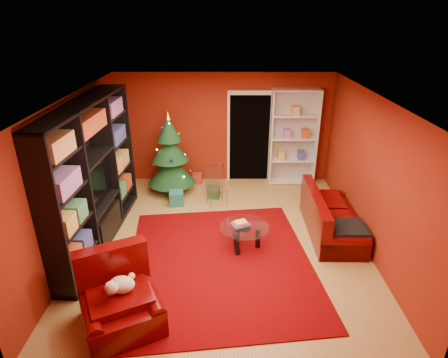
{
  "coord_description": "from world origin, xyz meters",
  "views": [
    {
      "loc": [
        0.01,
        -5.79,
        3.83
      ],
      "look_at": [
        0.0,
        0.4,
        1.05
      ],
      "focal_mm": 30.0,
      "sensor_mm": 36.0,
      "label": 1
    }
  ],
  "objects_px": {
    "sofa": "(333,213)",
    "gift_box_green": "(214,192)",
    "gift_box_teal": "(176,198)",
    "gift_box_red": "(197,178)",
    "rug": "(221,262)",
    "acrylic_chair": "(217,188)",
    "white_bookshelf": "(293,138)",
    "armchair": "(120,300)",
    "media_unit": "(91,176)",
    "coffee_table": "(244,237)",
    "dog": "(122,285)",
    "christmas_tree": "(170,154)"
  },
  "relations": [
    {
      "from": "sofa",
      "to": "gift_box_green",
      "type": "bearing_deg",
      "value": 57.83
    },
    {
      "from": "gift_box_green",
      "to": "gift_box_red",
      "type": "relative_size",
      "value": 1.09
    },
    {
      "from": "white_bookshelf",
      "to": "sofa",
      "type": "xyz_separation_m",
      "value": [
        0.4,
        -2.29,
        -0.72
      ]
    },
    {
      "from": "rug",
      "to": "white_bookshelf",
      "type": "height_order",
      "value": "white_bookshelf"
    },
    {
      "from": "media_unit",
      "to": "white_bookshelf",
      "type": "bearing_deg",
      "value": 35.67
    },
    {
      "from": "gift_box_green",
      "to": "media_unit",
      "type": "bearing_deg",
      "value": -140.72
    },
    {
      "from": "acrylic_chair",
      "to": "rug",
      "type": "bearing_deg",
      "value": -103.86
    },
    {
      "from": "gift_box_red",
      "to": "media_unit",
      "type": "bearing_deg",
      "value": -123.34
    },
    {
      "from": "gift_box_teal",
      "to": "rug",
      "type": "bearing_deg",
      "value": -64.73
    },
    {
      "from": "christmas_tree",
      "to": "gift_box_teal",
      "type": "distance_m",
      "value": 1.02
    },
    {
      "from": "white_bookshelf",
      "to": "dog",
      "type": "xyz_separation_m",
      "value": [
        -2.93,
        -4.52,
        -0.52
      ]
    },
    {
      "from": "rug",
      "to": "acrylic_chair",
      "type": "bearing_deg",
      "value": 92.96
    },
    {
      "from": "gift_box_red",
      "to": "dog",
      "type": "height_order",
      "value": "dog"
    },
    {
      "from": "armchair",
      "to": "acrylic_chair",
      "type": "distance_m",
      "value": 3.56
    },
    {
      "from": "media_unit",
      "to": "dog",
      "type": "relative_size",
      "value": 8.2
    },
    {
      "from": "christmas_tree",
      "to": "white_bookshelf",
      "type": "relative_size",
      "value": 0.82
    },
    {
      "from": "armchair",
      "to": "dog",
      "type": "distance_m",
      "value": 0.21
    },
    {
      "from": "white_bookshelf",
      "to": "acrylic_chair",
      "type": "height_order",
      "value": "white_bookshelf"
    },
    {
      "from": "christmas_tree",
      "to": "acrylic_chair",
      "type": "xyz_separation_m",
      "value": [
        1.05,
        -0.7,
        -0.51
      ]
    },
    {
      "from": "media_unit",
      "to": "acrylic_chair",
      "type": "relative_size",
      "value": 4.03
    },
    {
      "from": "gift_box_teal",
      "to": "white_bookshelf",
      "type": "relative_size",
      "value": 0.13
    },
    {
      "from": "media_unit",
      "to": "gift_box_red",
      "type": "distance_m",
      "value": 3.16
    },
    {
      "from": "gift_box_teal",
      "to": "sofa",
      "type": "bearing_deg",
      "value": -20.13
    },
    {
      "from": "media_unit",
      "to": "gift_box_green",
      "type": "bearing_deg",
      "value": 42.2
    },
    {
      "from": "gift_box_red",
      "to": "sofa",
      "type": "bearing_deg",
      "value": -40.02
    },
    {
      "from": "rug",
      "to": "armchair",
      "type": "bearing_deg",
      "value": -133.57
    },
    {
      "from": "armchair",
      "to": "dog",
      "type": "xyz_separation_m",
      "value": [
        0.02,
        0.07,
        0.2
      ]
    },
    {
      "from": "gift_box_teal",
      "to": "coffee_table",
      "type": "relative_size",
      "value": 0.34
    },
    {
      "from": "rug",
      "to": "gift_box_green",
      "type": "relative_size",
      "value": 13.75
    },
    {
      "from": "rug",
      "to": "dog",
      "type": "xyz_separation_m",
      "value": [
        -1.26,
        -1.28,
        0.6
      ]
    },
    {
      "from": "rug",
      "to": "gift_box_green",
      "type": "height_order",
      "value": "gift_box_green"
    },
    {
      "from": "media_unit",
      "to": "armchair",
      "type": "height_order",
      "value": "media_unit"
    },
    {
      "from": "sofa",
      "to": "gift_box_teal",
      "type": "bearing_deg",
      "value": 70.63
    },
    {
      "from": "acrylic_chair",
      "to": "christmas_tree",
      "type": "bearing_deg",
      "value": 129.34
    },
    {
      "from": "gift_box_teal",
      "to": "gift_box_green",
      "type": "relative_size",
      "value": 1.19
    },
    {
      "from": "gift_box_teal",
      "to": "acrylic_chair",
      "type": "height_order",
      "value": "acrylic_chair"
    },
    {
      "from": "gift_box_teal",
      "to": "gift_box_red",
      "type": "xyz_separation_m",
      "value": [
        0.37,
        1.13,
        -0.03
      ]
    },
    {
      "from": "media_unit",
      "to": "coffee_table",
      "type": "xyz_separation_m",
      "value": [
        2.63,
        -0.31,
        -1.03
      ]
    },
    {
      "from": "rug",
      "to": "media_unit",
      "type": "relative_size",
      "value": 1.06
    },
    {
      "from": "media_unit",
      "to": "gift_box_teal",
      "type": "bearing_deg",
      "value": 49.84
    },
    {
      "from": "armchair",
      "to": "coffee_table",
      "type": "height_order",
      "value": "armchair"
    },
    {
      "from": "gift_box_green",
      "to": "armchair",
      "type": "relative_size",
      "value": 0.24
    },
    {
      "from": "christmas_tree",
      "to": "gift_box_teal",
      "type": "bearing_deg",
      "value": -74.8
    },
    {
      "from": "rug",
      "to": "gift_box_green",
      "type": "bearing_deg",
      "value": 94.24
    },
    {
      "from": "christmas_tree",
      "to": "sofa",
      "type": "relative_size",
      "value": 1.01
    },
    {
      "from": "rug",
      "to": "christmas_tree",
      "type": "height_order",
      "value": "christmas_tree"
    },
    {
      "from": "acrylic_chair",
      "to": "sofa",
      "type": "bearing_deg",
      "value": -42.83
    },
    {
      "from": "rug",
      "to": "armchair",
      "type": "relative_size",
      "value": 3.3
    },
    {
      "from": "gift_box_red",
      "to": "sofa",
      "type": "xyz_separation_m",
      "value": [
        2.68,
        -2.25,
        0.29
      ]
    },
    {
      "from": "coffee_table",
      "to": "dog",
      "type": "bearing_deg",
      "value": -134.24
    }
  ]
}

